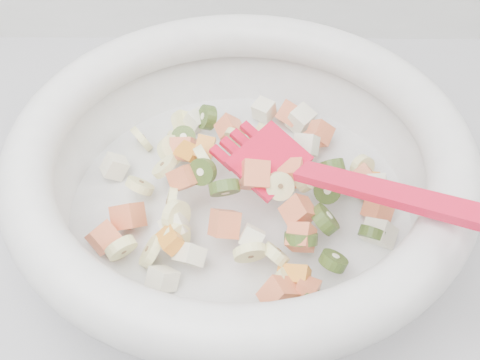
{
  "coord_description": "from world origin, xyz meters",
  "views": [
    {
      "loc": [
        -0.15,
        1.06,
        1.33
      ],
      "look_at": [
        -0.15,
        1.43,
        0.95
      ],
      "focal_mm": 45.0,
      "sensor_mm": 36.0,
      "label": 1
    }
  ],
  "objects": [
    {
      "name": "mixing_bowl",
      "position": [
        -0.15,
        1.43,
        0.96
      ],
      "size": [
        0.4,
        0.39,
        0.14
      ],
      "color": "silver",
      "rests_on": "counter"
    }
  ]
}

